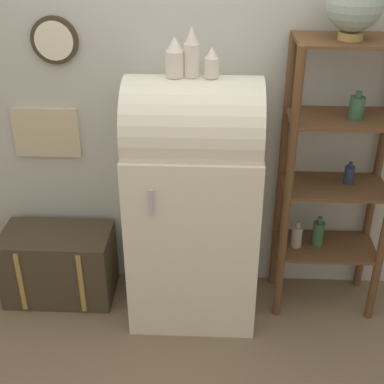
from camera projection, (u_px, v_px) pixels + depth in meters
ground_plane at (192, 329)px, 3.38m from camera, size 12.00×12.00×0.00m
wall_back at (195, 94)px, 3.23m from camera, size 7.00×0.09×2.70m
refrigerator at (193, 200)px, 3.20m from camera, size 0.77×0.64×1.56m
suitcase_trunk at (59, 264)px, 3.57m from camera, size 0.71×0.40×0.49m
shelf_unit at (336, 171)px, 3.17m from camera, size 0.65×0.38×1.75m
globe at (355, 3)px, 2.69m from camera, size 0.29×0.29×0.33m
vase_left at (175, 58)px, 2.80m from camera, size 0.10×0.10×0.21m
vase_center at (192, 53)px, 2.78m from camera, size 0.08×0.08×0.27m
vase_right at (212, 63)px, 2.79m from camera, size 0.08×0.08×0.16m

